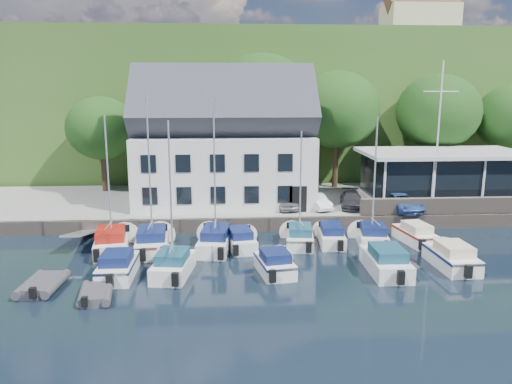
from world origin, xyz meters
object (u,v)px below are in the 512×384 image
boat_r1_1 (150,178)px  boat_r1_2 (215,178)px  car_blue (400,202)px  club_pavilion (441,176)px  boat_r2_4 (452,255)px  boat_r1_5 (331,233)px  flagpole (438,137)px  car_white (317,201)px  boat_r1_4 (301,183)px  car_dgrey (351,200)px  harbor_building (224,149)px  boat_r2_1 (171,196)px  boat_r2_3 (386,259)px  car_silver (284,200)px  dinghy_0 (42,283)px  boat_r2_0 (118,264)px  dinghy_1 (96,292)px  boat_r1_7 (415,232)px  boat_r2_2 (275,262)px  boat_r1_3 (240,238)px  boat_r1_0 (108,178)px  boat_r1_6 (375,180)px

boat_r1_1 → boat_r1_2: size_ratio=1.01×
car_blue → boat_r1_1: 19.08m
club_pavilion → boat_r2_4: size_ratio=2.30×
boat_r2_4 → boat_r1_5: bearing=138.5°
flagpole → boat_r1_1: 21.69m
car_white → boat_r1_5: bearing=-106.3°
boat_r1_4 → car_dgrey: bearing=58.0°
harbor_building → boat_r2_1: size_ratio=1.60×
car_white → boat_r2_4: 12.24m
boat_r1_5 → boat_r2_3: size_ratio=0.93×
car_silver → car_white: 2.52m
boat_r1_2 → boat_r2_4: size_ratio=1.62×
flagpole → boat_r2_3: 14.01m
dinghy_0 → harbor_building: bearing=61.8°
car_white → harbor_building: bearing=142.1°
boat_r2_0 → dinghy_1: 3.01m
car_dgrey → dinghy_1: car_dgrey is taller
boat_r1_2 → boat_r1_5: 8.67m
boat_r1_2 → boat_r1_7: bearing=9.3°
harbor_building → boat_r2_2: harbor_building is taller
car_dgrey → dinghy_0: car_dgrey is taller
car_silver → boat_r2_0: 15.34m
club_pavilion → dinghy_1: size_ratio=4.82×
flagpole → boat_r1_5: 11.96m
dinghy_0 → car_white: bearing=40.3°
boat_r1_3 → boat_r2_0: (-6.88, -4.59, 0.04)m
car_silver → boat_r1_5: size_ratio=0.65×
boat_r1_0 → boat_r1_3: bearing=-7.1°
car_blue → club_pavilion: bearing=25.6°
club_pavilion → dinghy_0: (-27.40, -15.02, -2.67)m
boat_r2_0 → boat_r2_2: 8.67m
car_silver → car_white: size_ratio=1.09×
boat_r1_2 → boat_r2_3: (9.64, -4.72, -3.88)m
boat_r1_5 → car_blue: bearing=40.1°
boat_r2_2 → dinghy_1: boat_r2_2 is taller
boat_r1_6 → boat_r2_3: (-0.67, -4.99, -3.59)m
harbor_building → boat_r2_4: size_ratio=2.51×
boat_r1_6 → boat_r1_4: bearing=-174.3°
boat_r2_1 → dinghy_0: bearing=-156.8°
boat_r1_1 → boat_r1_4: bearing=-1.4°
flagpole → dinghy_0: 28.91m
boat_r1_2 → boat_r1_6: boat_r1_2 is taller
boat_r1_7 → dinghy_0: (-22.14, -6.68, -0.32)m
boat_r2_4 → boat_r1_2: bearing=161.2°
car_dgrey → boat_r1_0: (-17.09, -6.87, 3.17)m
boat_r1_6 → car_silver: bearing=137.3°
car_blue → boat_r2_1: 19.26m
boat_r1_6 → dinghy_1: 18.30m
boat_r2_2 → flagpole: bearing=28.1°
car_blue → boat_r1_2: boat_r1_2 is taller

